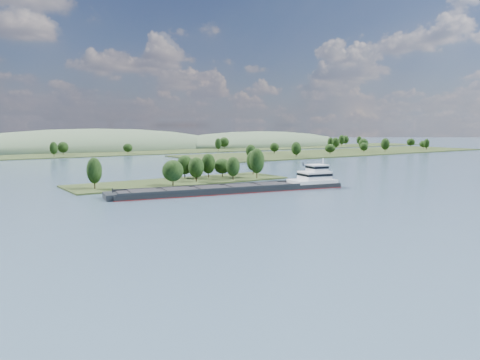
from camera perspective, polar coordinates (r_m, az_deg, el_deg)
ground at (r=161.32m, az=2.57°, el=-2.41°), size 1800.00×1800.00×0.00m
tree_island at (r=213.49m, az=-5.45°, el=0.90°), size 100.00×31.79×15.40m
right_bank at (r=449.49m, az=12.51°, el=3.40°), size 320.00×90.00×14.58m
back_shoreline at (r=421.35m, az=-19.79°, el=2.92°), size 900.00×60.00×15.82m
hill_east at (r=595.84m, az=2.37°, el=4.23°), size 260.00×140.00×36.00m
hill_west at (r=531.30m, az=-17.28°, el=3.64°), size 320.00×160.00×44.00m
cargo_barge at (r=182.03m, az=0.83°, el=-0.86°), size 94.50×28.66×12.72m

